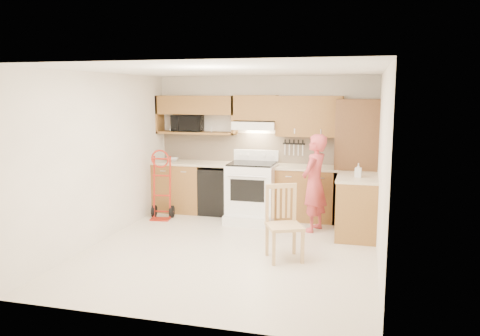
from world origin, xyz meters
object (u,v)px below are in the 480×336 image
at_px(microwave, 188,123).
at_px(range, 251,187).
at_px(hand_truck, 161,188).
at_px(person, 314,183).
at_px(dining_chair, 285,223).

height_order(microwave, range, microwave).
relative_size(microwave, hand_truck, 0.51).
relative_size(range, hand_truck, 1.08).
relative_size(person, dining_chair, 1.57).
bearing_deg(microwave, person, -23.69).
xyz_separation_m(range, hand_truck, (-1.56, -0.30, -0.04)).
bearing_deg(hand_truck, dining_chair, -39.24).
bearing_deg(range, microwave, 160.39).
distance_m(microwave, person, 2.72).
bearing_deg(dining_chair, person, 56.37).
distance_m(range, hand_truck, 1.59).
distance_m(range, person, 1.19).
bearing_deg(person, hand_truck, -72.33).
bearing_deg(person, dining_chair, 9.91).
xyz_separation_m(microwave, hand_truck, (-0.23, -0.77, -1.09)).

